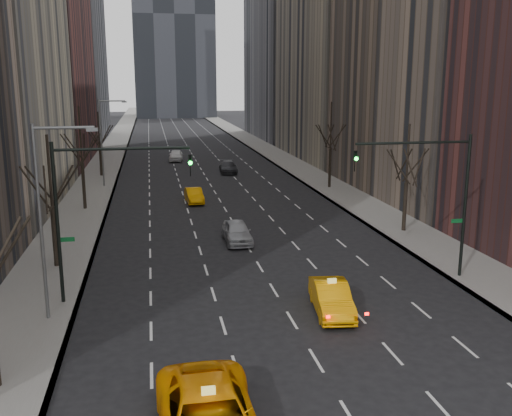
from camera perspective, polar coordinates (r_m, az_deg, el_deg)
sidewalk_left at (r=87.06m, az=-14.45°, el=5.01°), size 4.50×320.00×0.15m
sidewalk_right at (r=88.78m, az=1.59°, el=5.54°), size 4.50×320.00×0.15m
tree_lw_b at (r=35.40m, az=-19.70°, el=0.06°), size 3.36×3.50×7.82m
tree_lw_c at (r=50.97m, az=-16.98°, el=4.24°), size 3.36×3.50×8.74m
tree_lw_d at (r=68.81m, az=-15.36°, el=5.98°), size 3.36×3.50×7.36m
tree_rw_b at (r=42.89m, az=14.79°, el=2.46°), size 3.36×3.50×7.82m
tree_rw_c at (r=59.44m, az=7.44°, el=5.80°), size 3.36×3.50×8.74m
traffic_mast_left at (r=28.83m, az=-16.11°, el=1.18°), size 6.69×0.39×8.00m
traffic_mast_right at (r=32.51m, az=17.77°, el=2.32°), size 6.69×0.39×8.00m
streetlight_near at (r=27.10m, az=-20.15°, el=0.47°), size 2.83×0.22×9.00m
streetlight_far at (r=61.57m, az=-14.90°, el=7.20°), size 2.83×0.22×9.00m
taxi_sedan at (r=27.97m, az=7.55°, el=-8.90°), size 2.15×4.74×1.51m
silver_sedan_ahead at (r=39.47m, az=-1.91°, el=-2.38°), size 1.79×4.44×1.51m
far_taxi at (r=52.70m, az=-6.21°, el=1.27°), size 1.65×4.15×1.34m
far_suv_grey at (r=69.69m, az=-2.80°, el=4.12°), size 2.22×4.96×1.41m
far_car_white at (r=80.81m, az=-8.01°, el=5.23°), size 2.23×4.73×1.56m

